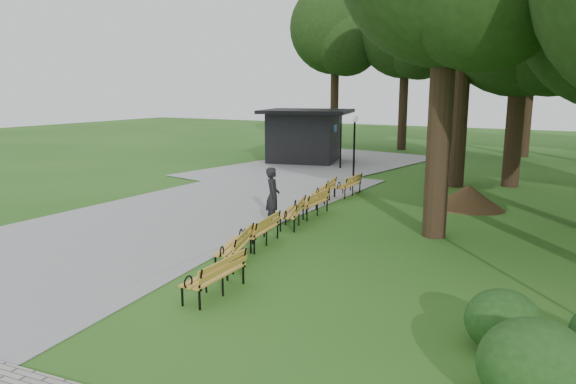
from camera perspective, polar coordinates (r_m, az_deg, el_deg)
The scene contains 16 objects.
ground at distance 16.34m, azimuth -2.69°, elevation -4.50°, with size 100.00×100.00×0.00m, color #265919.
path at distance 20.94m, azimuth -7.68°, elevation -1.02°, with size 12.00×38.00×0.06m, color #979799.
person at distance 17.17m, azimuth -1.67°, elevation -0.45°, with size 0.69×0.46×1.91m, color black.
kiosk at distance 32.07m, azimuth 1.70°, elevation 6.10°, with size 5.09×4.43×3.19m, color black, non-canonical shape.
lamp_post at distance 25.78m, azimuth 7.21°, elevation 6.29°, with size 0.32×0.32×3.14m.
dirt_mound at distance 20.68m, azimuth 18.93°, elevation -0.49°, with size 2.22×2.22×0.90m, color #47301C.
bench_0 at distance 11.61m, azimuth -8.01°, elevation -8.90°, with size 1.90×0.64×0.88m, color #C28B2C, non-canonical shape.
bench_1 at distance 13.58m, azimuth -5.88°, elevation -5.87°, with size 1.90×0.64×0.88m, color #C28B2C, non-canonical shape.
bench_2 at distance 15.03m, azimuth -3.12°, elevation -4.16°, with size 1.90×0.64×0.88m, color #C28B2C, non-canonical shape.
bench_3 at distance 17.15m, azimuth 0.46°, elevation -2.21°, with size 1.90×0.64×0.88m, color #C28B2C, non-canonical shape.
bench_4 at distance 18.55m, azimuth 2.60°, elevation -1.21°, with size 1.90×0.64×0.88m, color #C28B2C, non-canonical shape.
bench_5 at distance 20.94m, azimuth 3.94°, elevation 0.20°, with size 1.90×0.64×0.88m, color #C28B2C, non-canonical shape.
bench_6 at distance 22.16m, azimuth 6.50°, elevation 0.77°, with size 1.90×0.64×0.88m, color #C28B2C, non-canonical shape.
lawn_tree_4 at distance 26.06m, azimuth 24.20°, elevation 17.39°, with size 7.37×7.37×11.39m.
tree_backdrop at distance 36.60m, azimuth 27.40°, elevation 16.03°, with size 37.67×10.07×16.58m, color black, non-canonical shape.
shrub_2 at distance 10.06m, azimuth 22.02°, elevation -15.63°, with size 1.26×1.26×1.07m, color #193D14.
Camera 1 is at (8.33, -13.35, 4.39)m, focal length 32.80 mm.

